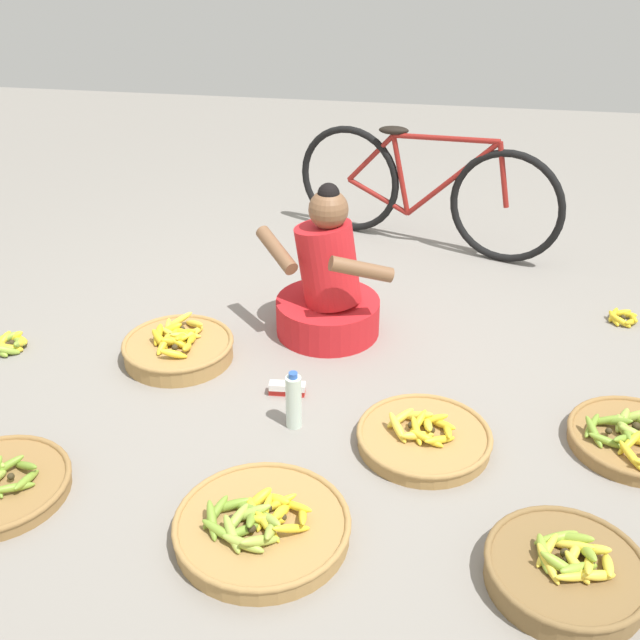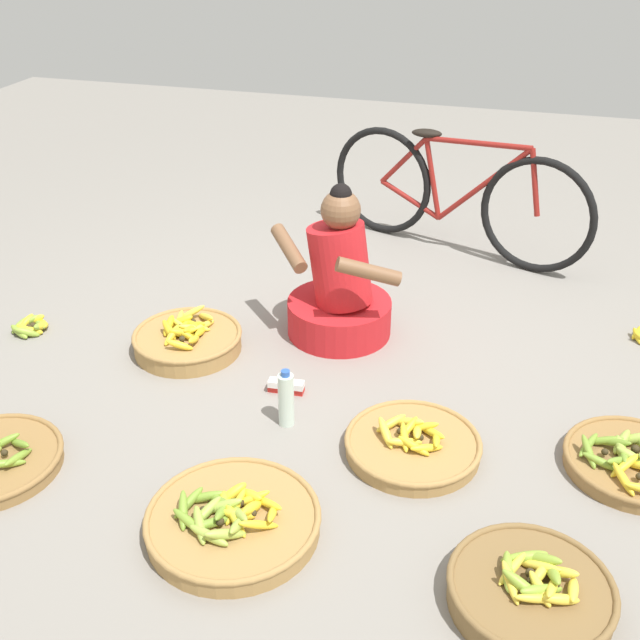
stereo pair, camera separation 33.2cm
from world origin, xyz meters
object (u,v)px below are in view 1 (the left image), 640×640
(vendor_woman_front, at_px, (328,288))
(loose_bananas_back_right, at_px, (623,317))
(loose_bananas_mid_left, at_px, (10,344))
(packet_carton_stack, at_px, (287,388))
(banana_basket_front_right, at_px, (178,347))
(banana_basket_front_center, at_px, (566,570))
(banana_basket_back_left, at_px, (424,437))
(banana_basket_front_left, at_px, (635,438))
(bicycle_leaning, at_px, (424,190))
(water_bottle, at_px, (294,401))
(banana_basket_near_vendor, at_px, (261,526))

(vendor_woman_front, xyz_separation_m, loose_bananas_back_right, (1.50, 0.36, -0.23))
(loose_bananas_mid_left, distance_m, packet_carton_stack, 1.42)
(banana_basket_front_right, height_order, loose_bananas_back_right, banana_basket_front_right)
(banana_basket_front_center, bearing_deg, banana_basket_back_left, 127.42)
(loose_bananas_mid_left, height_order, loose_bananas_back_right, loose_bananas_mid_left)
(vendor_woman_front, height_order, banana_basket_front_left, vendor_woman_front)
(banana_basket_front_center, distance_m, loose_bananas_mid_left, 2.73)
(bicycle_leaning, distance_m, packet_carton_stack, 1.84)
(loose_bananas_back_right, xyz_separation_m, water_bottle, (-1.51, -1.15, 0.10))
(banana_basket_front_center, height_order, packet_carton_stack, banana_basket_front_center)
(loose_bananas_back_right, bearing_deg, banana_basket_front_left, -97.02)
(banana_basket_near_vendor, bearing_deg, banana_basket_front_center, -2.15)
(vendor_woman_front, distance_m, loose_bananas_back_right, 1.55)
(bicycle_leaning, height_order, loose_bananas_back_right, bicycle_leaning)
(bicycle_leaning, distance_m, banana_basket_front_right, 1.90)
(bicycle_leaning, relative_size, banana_basket_front_left, 3.04)
(vendor_woman_front, distance_m, banana_basket_front_left, 1.55)
(banana_basket_near_vendor, height_order, loose_bananas_mid_left, banana_basket_near_vendor)
(loose_bananas_mid_left, bearing_deg, banana_basket_front_left, -5.58)
(bicycle_leaning, relative_size, loose_bananas_back_right, 9.43)
(bicycle_leaning, bearing_deg, vendor_woman_front, -109.15)
(banana_basket_front_left, xyz_separation_m, loose_bananas_back_right, (0.13, 1.06, -0.02))
(bicycle_leaning, xyz_separation_m, loose_bananas_back_right, (1.09, -0.82, -0.33))
(banana_basket_front_left, distance_m, banana_basket_front_center, 0.85)
(banana_basket_front_right, bearing_deg, loose_bananas_back_right, 18.40)
(vendor_woman_front, xyz_separation_m, loose_bananas_mid_left, (-1.50, -0.42, -0.22))
(banana_basket_near_vendor, height_order, banana_basket_front_center, banana_basket_front_center)
(loose_bananas_mid_left, relative_size, loose_bananas_back_right, 1.19)
(vendor_woman_front, distance_m, bicycle_leaning, 1.25)
(vendor_woman_front, bearing_deg, water_bottle, -91.21)
(water_bottle, bearing_deg, banana_basket_front_left, 3.74)
(loose_bananas_mid_left, relative_size, packet_carton_stack, 1.24)
(banana_basket_back_left, bearing_deg, banana_basket_front_center, -52.58)
(banana_basket_front_left, xyz_separation_m, banana_basket_back_left, (-0.84, -0.13, -0.00))
(banana_basket_front_right, relative_size, banana_basket_front_left, 0.99)
(banana_basket_front_center, bearing_deg, packet_carton_stack, 140.85)
(banana_basket_front_right, bearing_deg, vendor_woman_front, 28.74)
(banana_basket_front_center, bearing_deg, loose_bananas_back_right, 75.18)
(loose_bananas_back_right, relative_size, water_bottle, 0.65)
(banana_basket_near_vendor, bearing_deg, vendor_woman_front, 89.80)
(water_bottle, xyz_separation_m, packet_carton_stack, (-0.07, 0.22, -0.09))
(banana_basket_front_right, distance_m, banana_basket_front_center, 2.01)
(banana_basket_front_right, relative_size, banana_basket_near_vendor, 0.85)
(banana_basket_back_left, bearing_deg, banana_basket_front_right, 158.39)
(banana_basket_near_vendor, height_order, water_bottle, water_bottle)
(loose_bananas_mid_left, xyz_separation_m, water_bottle, (1.49, -0.37, 0.09))
(banana_basket_front_right, bearing_deg, loose_bananas_mid_left, -176.05)
(banana_basket_front_right, bearing_deg, banana_basket_back_left, -21.61)
(bicycle_leaning, height_order, banana_basket_front_right, bicycle_leaning)
(vendor_woman_front, relative_size, loose_bananas_back_right, 4.56)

